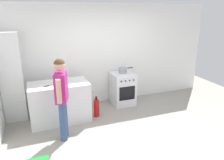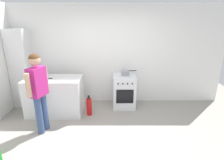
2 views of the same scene
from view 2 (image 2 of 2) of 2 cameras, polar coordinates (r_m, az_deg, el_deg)
ground_plane at (r=3.44m, az=-0.53°, el=-20.23°), size 8.00×8.00×0.00m
back_wall at (r=4.72m, az=-0.34°, el=8.02°), size 6.00×0.10×2.60m
counter_unit at (r=4.46m, az=-18.07°, el=-4.94°), size 1.30×0.70×0.90m
oven_left at (r=4.61m, az=4.01°, el=-3.59°), size 0.57×0.62×0.85m
pot at (r=4.49m, az=4.34°, el=2.45°), size 0.40×0.22×0.14m
knife_bread at (r=4.31m, az=-20.96°, el=0.37°), size 0.35×0.09×0.01m
knife_paring at (r=4.29m, az=-22.80°, el=0.08°), size 0.21×0.09×0.01m
person at (r=3.63m, az=-22.91°, el=-2.24°), size 0.29×0.55×1.61m
fire_extinguisher at (r=4.29m, az=-7.44°, el=-8.55°), size 0.13×0.13×0.50m
larder_cabinet at (r=5.08m, az=-27.31°, el=3.26°), size 0.48×0.44×2.00m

